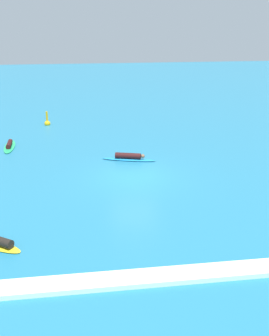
% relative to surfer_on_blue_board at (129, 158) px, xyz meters
% --- Properties ---
extents(ground_plane, '(120.00, 120.00, 0.00)m').
position_rel_surfer_on_blue_board_xyz_m(ground_plane, '(-0.08, -2.85, -0.17)').
color(ground_plane, teal).
rests_on(ground_plane, ground).
extents(surfer_on_blue_board, '(3.26, 1.48, 0.45)m').
position_rel_surfer_on_blue_board_xyz_m(surfer_on_blue_board, '(0.00, 0.00, 0.00)').
color(surfer_on_blue_board, '#1E8CD1').
rests_on(surfer_on_blue_board, ground_plane).
extents(surfer_on_green_board, '(0.72, 3.14, 0.38)m').
position_rel_surfer_on_blue_board_xyz_m(surfer_on_green_board, '(-7.47, 3.87, -0.04)').
color(surfer_on_green_board, '#23B266').
rests_on(surfer_on_green_board, ground_plane).
extents(marker_buoy, '(0.47, 0.47, 1.21)m').
position_rel_surfer_on_blue_board_xyz_m(marker_buoy, '(-5.26, 9.78, 0.04)').
color(marker_buoy, yellow).
rests_on(marker_buoy, ground_plane).
extents(wave_crest, '(24.77, 0.90, 0.18)m').
position_rel_surfer_on_blue_board_xyz_m(wave_crest, '(-0.08, -12.46, -0.08)').
color(wave_crest, white).
rests_on(wave_crest, ground_plane).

